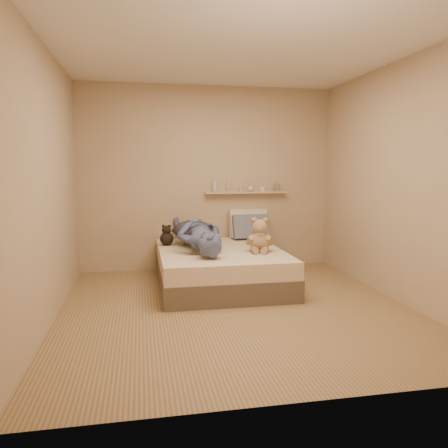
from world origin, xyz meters
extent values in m
plane|color=#987A4F|center=(0.00, 0.00, 0.00)|extent=(3.80, 3.80, 0.00)
plane|color=silver|center=(0.00, 0.00, 2.60)|extent=(3.80, 3.80, 0.00)
plane|color=tan|center=(0.00, 1.90, 1.30)|extent=(3.60, 0.00, 3.60)
plane|color=tan|center=(0.00, -1.90, 1.30)|extent=(3.60, 0.00, 3.60)
plane|color=tan|center=(-1.80, 0.00, 1.30)|extent=(0.00, 3.80, 3.80)
plane|color=tan|center=(1.80, 0.00, 1.30)|extent=(0.00, 3.80, 3.80)
cube|color=brown|center=(0.00, 0.93, 0.12)|extent=(1.50, 1.90, 0.25)
cube|color=beige|center=(0.00, 0.93, 0.35)|extent=(1.48, 1.88, 0.20)
cube|color=#B9BCC1|center=(-0.19, 0.40, 0.61)|extent=(0.19, 0.13, 0.06)
cube|color=black|center=(-0.19, 0.40, 0.62)|extent=(0.10, 0.07, 0.03)
sphere|color=tan|center=(0.44, 0.69, 0.58)|extent=(0.26, 0.26, 0.26)
sphere|color=#987C53|center=(0.44, 0.67, 0.75)|extent=(0.19, 0.19, 0.19)
sphere|color=#A6765B|center=(0.37, 0.68, 0.83)|extent=(0.07, 0.07, 0.07)
sphere|color=#8E704D|center=(0.50, 0.65, 0.83)|extent=(0.07, 0.07, 0.07)
sphere|color=#826547|center=(0.42, 0.59, 0.73)|extent=(0.08, 0.08, 0.08)
cylinder|color=#A48257|center=(0.32, 0.69, 0.59)|extent=(0.08, 0.17, 0.14)
cylinder|color=olive|center=(0.55, 0.62, 0.59)|extent=(0.15, 0.17, 0.14)
cylinder|color=#A27356|center=(0.36, 0.60, 0.49)|extent=(0.09, 0.17, 0.08)
cylinder|color=#A37D57|center=(0.47, 0.56, 0.49)|extent=(0.15, 0.19, 0.08)
cylinder|color=beige|center=(0.44, 0.67, 0.67)|extent=(0.16, 0.16, 0.02)
sphere|color=black|center=(-0.63, 1.34, 0.54)|extent=(0.18, 0.18, 0.18)
sphere|color=black|center=(-0.63, 1.33, 0.65)|extent=(0.12, 0.12, 0.12)
sphere|color=black|center=(-0.67, 1.34, 0.70)|extent=(0.04, 0.04, 0.04)
sphere|color=black|center=(-0.59, 1.32, 0.70)|extent=(0.04, 0.04, 0.04)
cube|color=beige|center=(0.57, 1.76, 0.65)|extent=(0.57, 0.31, 0.43)
cube|color=slate|center=(0.56, 1.62, 0.62)|extent=(0.51, 0.26, 0.37)
imported|color=slate|center=(-0.27, 1.06, 0.64)|extent=(0.70, 1.66, 0.39)
cube|color=tan|center=(0.55, 1.84, 1.10)|extent=(1.20, 0.12, 0.03)
imported|color=#B8BCC2|center=(0.09, 1.84, 1.21)|extent=(0.10, 0.10, 0.18)
cylinder|color=white|center=(0.29, 1.84, 1.19)|extent=(0.04, 0.04, 0.15)
cylinder|color=#B3AB9A|center=(0.48, 1.84, 1.14)|extent=(0.07, 0.07, 0.05)
imported|color=#B6BCBF|center=(0.62, 1.84, 1.17)|extent=(0.12, 0.12, 0.11)
cylinder|color=silver|center=(0.80, 1.84, 1.15)|extent=(0.08, 0.08, 0.07)
imported|color=silver|center=(1.01, 1.84, 1.19)|extent=(0.09, 0.09, 0.16)
camera|label=1|loc=(-0.95, -4.31, 1.44)|focal=35.00mm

